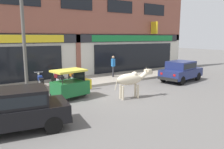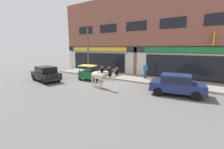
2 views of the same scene
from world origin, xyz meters
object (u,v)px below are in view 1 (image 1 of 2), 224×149
object	(u,v)px
motorcycle_1	(59,79)
motorcycle_2	(73,78)
pedestrian	(113,64)
cow	(131,79)
utility_pole	(24,44)
car_0	(16,108)
auto_rickshaw	(71,86)
motorcycle_0	(41,81)
car_1	(181,70)

from	to	relation	value
motorcycle_1	motorcycle_2	distance (m)	0.96
pedestrian	motorcycle_2	bearing A→B (deg)	-171.01
cow	utility_pole	world-z (taller)	utility_pole
car_0	auto_rickshaw	bearing A→B (deg)	41.00
cow	motorcycle_1	bearing A→B (deg)	118.01
auto_rickshaw	motorcycle_1	distance (m)	2.68
pedestrian	utility_pole	distance (m)	6.89
cow	motorcycle_2	world-z (taller)	cow
motorcycle_0	motorcycle_1	xyz separation A→B (m)	(1.14, 0.09, 0.00)
auto_rickshaw	pedestrian	distance (m)	5.75
pedestrian	utility_pole	bearing A→B (deg)	-168.48
cow	utility_pole	xyz separation A→B (m)	(-4.40, 3.58, 1.81)
motorcycle_0	motorcycle_2	size ratio (longest dim) A/B	1.00
car_0	car_1	bearing A→B (deg)	12.53
auto_rickshaw	motorcycle_2	distance (m)	2.91
auto_rickshaw	motorcycle_0	bearing A→B (deg)	108.70
utility_pole	pedestrian	bearing A→B (deg)	11.52
car_1	motorcycle_2	world-z (taller)	car_1
car_1	motorcycle_1	bearing A→B (deg)	160.65
car_1	motorcycle_2	bearing A→B (deg)	158.46
auto_rickshaw	pedestrian	bearing A→B (deg)	33.96
cow	car_1	size ratio (longest dim) A/B	0.56
motorcycle_1	car_1	bearing A→B (deg)	-19.35
auto_rickshaw	motorcycle_0	distance (m)	2.72
car_0	motorcycle_1	size ratio (longest dim) A/B	2.10
motorcycle_0	pedestrian	world-z (taller)	pedestrian
car_1	utility_pole	size ratio (longest dim) A/B	0.72
motorcycle_1	utility_pole	xyz separation A→B (m)	(-2.07, -0.80, 2.26)
car_0	utility_pole	size ratio (longest dim) A/B	0.71
motorcycle_1	auto_rickshaw	bearing A→B (deg)	-95.72
car_1	pedestrian	bearing A→B (deg)	137.00
auto_rickshaw	utility_pole	bearing A→B (deg)	133.99
motorcycle_1	cow	bearing A→B (deg)	-61.99
car_0	auto_rickshaw	world-z (taller)	auto_rickshaw
car_0	car_1	world-z (taller)	same
car_1	auto_rickshaw	size ratio (longest dim) A/B	1.81
auto_rickshaw	motorcycle_2	xyz separation A→B (m)	(1.22, 2.64, -0.11)
motorcycle_2	car_0	bearing A→B (deg)	-129.13
motorcycle_1	motorcycle_2	world-z (taller)	same
car_1	auto_rickshaw	world-z (taller)	auto_rickshaw
cow	motorcycle_1	size ratio (longest dim) A/B	1.18
motorcycle_2	motorcycle_0	bearing A→B (deg)	-178.08
motorcycle_1	motorcycle_2	xyz separation A→B (m)	(0.96, -0.02, 0.00)
pedestrian	car_0	bearing A→B (deg)	-143.06
auto_rickshaw	utility_pole	world-z (taller)	utility_pole
cow	pedestrian	xyz separation A→B (m)	(2.15, 4.92, 0.15)
auto_rickshaw	motorcycle_0	xyz separation A→B (m)	(-0.87, 2.57, -0.11)
utility_pole	motorcycle_0	bearing A→B (deg)	37.25
pedestrian	motorcycle_0	bearing A→B (deg)	-173.62
auto_rickshaw	motorcycle_1	bearing A→B (deg)	84.28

